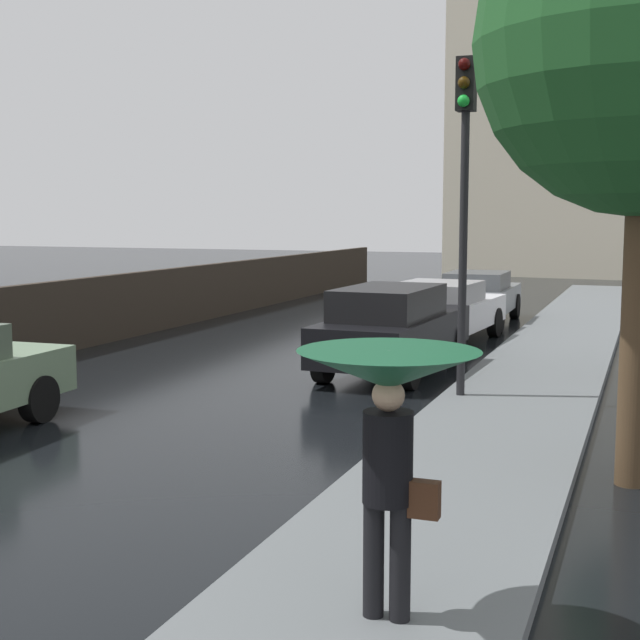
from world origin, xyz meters
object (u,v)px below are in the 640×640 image
object	(u,v)px
car_black_behind_camera	(393,327)
pedestrian_with_umbrella_near	(389,397)
car_grey_near_kerb	(478,297)
traffic_light	(464,166)
car_white_far_lane	(440,311)

from	to	relation	value
car_black_behind_camera	pedestrian_with_umbrella_near	distance (m)	9.95
car_grey_near_kerb	pedestrian_with_umbrella_near	size ratio (longest dim) A/B	2.54
car_black_behind_camera	traffic_light	world-z (taller)	traffic_light
car_grey_near_kerb	car_black_behind_camera	xyz separation A→B (m)	(-0.10, -7.46, 0.10)
car_black_behind_camera	traffic_light	xyz separation A→B (m)	(1.68, -2.24, 2.66)
car_grey_near_kerb	car_white_far_lane	size ratio (longest dim) A/B	0.98
car_white_far_lane	traffic_light	distance (m)	6.79
car_black_behind_camera	traffic_light	distance (m)	3.86
car_white_far_lane	pedestrian_with_umbrella_near	bearing A→B (deg)	-74.04
car_grey_near_kerb	car_white_far_lane	xyz separation A→B (m)	(-0.12, -3.74, 0.02)
car_white_far_lane	pedestrian_with_umbrella_near	xyz separation A→B (m)	(2.75, -13.26, 0.90)
car_grey_near_kerb	traffic_light	world-z (taller)	traffic_light
car_white_far_lane	traffic_light	xyz separation A→B (m)	(1.70, -5.97, 2.74)
car_grey_near_kerb	traffic_light	xyz separation A→B (m)	(1.59, -9.70, 2.76)
pedestrian_with_umbrella_near	traffic_light	bearing A→B (deg)	97.59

